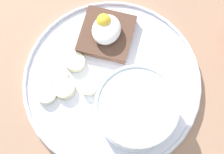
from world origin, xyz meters
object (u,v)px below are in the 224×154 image
object	(u,v)px
banana_slice_front	(57,75)
banana_slice_inner	(46,94)
banana_slice_back	(64,88)
toast_slice	(107,34)
oatmeal_bowl	(136,109)
banana_slice_right	(75,62)
poached_egg	(106,28)
banana_slice_left	(89,87)

from	to	relation	value
banana_slice_front	banana_slice_inner	xyz separation A→B (cm)	(-3.70, 0.49, 0.08)
banana_slice_back	banana_slice_inner	size ratio (longest dim) A/B	1.25
toast_slice	banana_slice_front	size ratio (longest dim) A/B	1.96
oatmeal_bowl	toast_slice	xyz separation A→B (cm)	(11.52, 8.91, -2.08)
toast_slice	banana_slice_right	xyz separation A→B (cm)	(-6.55, 3.48, -0.28)
toast_slice	banana_slice_right	world-z (taller)	toast_slice
banana_slice_front	banana_slice_right	distance (cm)	3.73
oatmeal_bowl	banana_slice_right	world-z (taller)	oatmeal_bowl
banana_slice_front	banana_slice_back	bearing A→B (deg)	-133.13
toast_slice	banana_slice_inner	xyz separation A→B (cm)	(-13.40, 5.97, -0.34)
oatmeal_bowl	banana_slice_back	distance (cm)	12.65
toast_slice	banana_slice_inner	bearing A→B (deg)	155.98
poached_egg	banana_slice_back	size ratio (longest dim) A/B	1.14
banana_slice_front	banana_slice_right	bearing A→B (deg)	-32.50
toast_slice	banana_slice_front	world-z (taller)	toast_slice
toast_slice	banana_slice_left	world-z (taller)	same
poached_egg	banana_slice_back	world-z (taller)	poached_egg
toast_slice	banana_slice_back	world-z (taller)	toast_slice
oatmeal_bowl	poached_egg	bearing A→B (deg)	37.74
banana_slice_right	banana_slice_back	bearing A→B (deg)	179.53
toast_slice	poached_egg	size ratio (longest dim) A/B	1.69
banana_slice_front	banana_slice_right	xyz separation A→B (cm)	(3.14, -2.00, 0.15)
banana_slice_back	banana_slice_right	distance (cm)	4.98
banana_slice_right	banana_slice_inner	world-z (taller)	same
banana_slice_inner	banana_slice_back	bearing A→B (deg)	-52.68
banana_slice_front	banana_slice_left	bearing A→B (deg)	-92.88
poached_egg	banana_slice_right	world-z (taller)	poached_egg
toast_slice	banana_slice_front	distance (cm)	11.15
banana_slice_front	banana_slice_inner	bearing A→B (deg)	172.53
oatmeal_bowl	banana_slice_left	bearing A→B (deg)	79.91
oatmeal_bowl	poached_egg	world-z (taller)	oatmeal_bowl
oatmeal_bowl	banana_slice_left	world-z (taller)	oatmeal_bowl
oatmeal_bowl	banana_slice_back	size ratio (longest dim) A/B	2.58
banana_slice_back	banana_slice_inner	world-z (taller)	banana_slice_back
oatmeal_bowl	banana_slice_right	size ratio (longest dim) A/B	2.86
banana_slice_back	banana_slice_inner	bearing A→B (deg)	127.32
banana_slice_back	banana_slice_left	bearing A→B (deg)	-67.80
banana_slice_inner	toast_slice	bearing A→B (deg)	-24.02
poached_egg	banana_slice_front	distance (cm)	11.50
banana_slice_front	banana_slice_left	world-z (taller)	banana_slice_left
banana_slice_front	banana_slice_right	world-z (taller)	banana_slice_right
poached_egg	banana_slice_left	bearing A→B (deg)	-177.59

